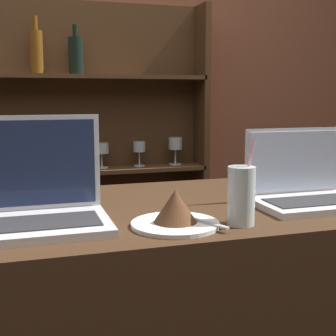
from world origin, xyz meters
TOP-DOWN VIEW (x-y plane):
  - back_wall at (0.00, 1.53)m, footprint 7.00×0.06m
  - back_shelf at (-0.12, 1.45)m, footprint 1.47×0.18m
  - laptop_near at (-0.26, 0.25)m, footprint 0.33×0.24m
  - laptop_far at (0.48, 0.24)m, footprint 0.32×0.21m
  - cake_plate at (0.05, 0.14)m, footprint 0.21×0.21m
  - water_glass at (0.21, 0.10)m, footprint 0.07×0.07m

SIDE VIEW (x-z plane):
  - back_shelf at x=-0.12m, z-range 0.05..1.87m
  - cake_plate at x=0.05m, z-range 1.06..1.15m
  - laptop_far at x=0.48m, z-range 1.01..1.22m
  - laptop_near at x=-0.26m, z-range 1.00..1.25m
  - water_glass at x=0.21m, z-range 1.04..1.24m
  - back_wall at x=0.00m, z-range 0.00..2.70m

